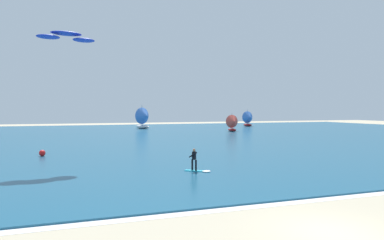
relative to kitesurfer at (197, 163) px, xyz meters
name	(u,v)px	position (x,y,z in m)	size (l,w,h in m)	color
ground_plane	(332,233)	(0.60, -13.47, -0.70)	(220.00, 220.00, 0.00)	#BCAD8E
ocean	(129,136)	(0.60, 35.94, -0.65)	(160.00, 90.00, 0.10)	navy
shoreline_foam	(247,204)	(-0.59, -8.94, -0.70)	(68.77, 1.55, 0.01)	white
kitesurfer	(197,163)	(0.00, 0.00, 0.00)	(1.90, 1.63, 1.67)	#26B2CC
kite	(66,37)	(-9.09, 7.38, 10.15)	(4.95, 2.35, 0.72)	#1E33B2
sailboat_near_shore	(249,119)	(36.44, 59.26, 1.49)	(3.32, 3.92, 4.57)	maroon
sailboat_leading	(144,118)	(7.48, 57.40, 1.99)	(4.51, 5.06, 5.66)	silver
sailboat_anchored_offshore	(233,123)	(22.82, 40.86, 1.17)	(2.75, 3.27, 3.88)	maroon
marker_buoy	(42,153)	(-11.50, 12.66, -0.30)	(0.60, 0.60, 0.60)	red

